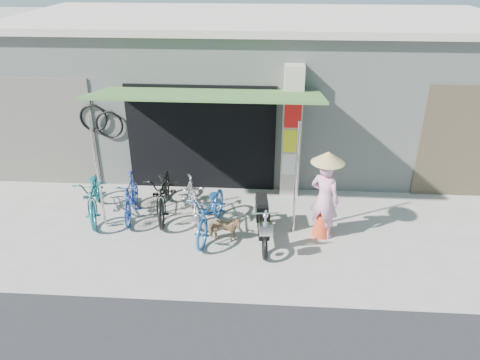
# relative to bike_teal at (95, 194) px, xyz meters

# --- Properties ---
(ground) EXTENTS (80.00, 80.00, 0.00)m
(ground) POSITION_rel_bike_teal_xyz_m (3.30, -1.14, -0.50)
(ground) COLOR #A5A195
(ground) RESTS_ON ground
(bicycle_shop) EXTENTS (12.30, 5.30, 3.66)m
(bicycle_shop) POSITION_rel_bike_teal_xyz_m (3.30, 3.95, 1.34)
(bicycle_shop) COLOR #A7ADA4
(bicycle_shop) RESTS_ON ground
(shop_pillar) EXTENTS (0.42, 0.44, 3.00)m
(shop_pillar) POSITION_rel_bike_teal_xyz_m (4.15, 1.30, 1.00)
(shop_pillar) COLOR #BCB0A0
(shop_pillar) RESTS_ON ground
(awning) EXTENTS (4.60, 1.88, 2.72)m
(awning) POSITION_rel_bike_teal_xyz_m (2.40, 0.48, 2.02)
(awning) COLOR #3B632C
(awning) RESTS_ON ground
(neighbour_right) EXTENTS (2.60, 0.06, 2.60)m
(neighbour_right) POSITION_rel_bike_teal_xyz_m (8.30, 1.45, 0.80)
(neighbour_right) COLOR brown
(neighbour_right) RESTS_ON ground
(neighbour_left) EXTENTS (2.60, 0.06, 2.60)m
(neighbour_left) POSITION_rel_bike_teal_xyz_m (-1.70, 1.45, 0.80)
(neighbour_left) COLOR #6B665B
(neighbour_left) RESTS_ON ground
(bike_teal) EXTENTS (1.17, 2.00, 0.99)m
(bike_teal) POSITION_rel_bike_teal_xyz_m (0.00, 0.00, 0.00)
(bike_teal) COLOR #18666D
(bike_teal) RESTS_ON ground
(bike_blue) EXTENTS (0.60, 1.57, 0.92)m
(bike_blue) POSITION_rel_bike_teal_xyz_m (0.79, -0.02, -0.04)
(bike_blue) COLOR navy
(bike_blue) RESTS_ON ground
(bike_black) EXTENTS (0.94, 2.04, 1.03)m
(bike_black) POSITION_rel_bike_teal_xyz_m (1.46, 0.18, 0.02)
(bike_black) COLOR black
(bike_black) RESTS_ON ground
(bike_silver) EXTENTS (0.85, 1.55, 0.90)m
(bike_silver) POSITION_rel_bike_teal_xyz_m (2.10, 0.02, -0.05)
(bike_silver) COLOR #B5B4BA
(bike_silver) RESTS_ON ground
(bike_navy) EXTENTS (0.91, 1.94, 0.98)m
(bike_navy) POSITION_rel_bike_teal_xyz_m (2.56, -0.54, -0.01)
(bike_navy) COLOR #205594
(bike_navy) RESTS_ON ground
(street_dog) EXTENTS (0.68, 0.34, 0.55)m
(street_dog) POSITION_rel_bike_teal_xyz_m (2.85, -0.85, -0.22)
(street_dog) COLOR tan
(street_dog) RESTS_ON ground
(moped) EXTENTS (0.48, 1.70, 0.96)m
(moped) POSITION_rel_bike_teal_xyz_m (3.58, -0.72, -0.06)
(moped) COLOR black
(moped) RESTS_ON ground
(nun) EXTENTS (0.71, 0.65, 1.81)m
(nun) POSITION_rel_bike_teal_xyz_m (4.77, -0.49, 0.40)
(nun) COLOR pink
(nun) RESTS_ON ground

